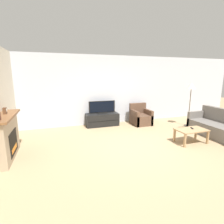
% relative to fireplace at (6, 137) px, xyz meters
% --- Properties ---
extents(ground_plane, '(24.00, 24.00, 0.00)m').
position_rel_fireplace_xyz_m(ground_plane, '(3.20, -0.42, -0.54)').
color(ground_plane, '#9E8460').
extents(wall_back, '(12.00, 0.06, 2.70)m').
position_rel_fireplace_xyz_m(wall_back, '(3.20, 2.27, 0.81)').
color(wall_back, silver).
rests_on(wall_back, ground).
extents(fireplace, '(0.42, 1.45, 1.05)m').
position_rel_fireplace_xyz_m(fireplace, '(0.00, 0.00, 0.00)').
color(fireplace, tan).
rests_on(fireplace, ground).
extents(mantel_clock, '(0.08, 0.11, 0.15)m').
position_rel_fireplace_xyz_m(mantel_clock, '(0.02, 0.15, 0.59)').
color(mantel_clock, brown).
rests_on(mantel_clock, fireplace).
extents(tv_stand, '(1.26, 0.51, 0.48)m').
position_rel_fireplace_xyz_m(tv_stand, '(2.85, 1.95, -0.29)').
color(tv_stand, black).
rests_on(tv_stand, ground).
extents(tv, '(1.03, 0.18, 0.49)m').
position_rel_fireplace_xyz_m(tv, '(2.85, 1.94, 0.17)').
color(tv, black).
rests_on(tv, tv_stand).
extents(armchair, '(0.70, 0.76, 0.82)m').
position_rel_fireplace_xyz_m(armchair, '(4.37, 1.68, -0.26)').
color(armchair, brown).
rests_on(armchair, ground).
extents(coffee_table, '(0.87, 0.52, 0.41)m').
position_rel_fireplace_xyz_m(coffee_table, '(4.84, -0.58, -0.19)').
color(coffee_table, '#A37F56').
rests_on(coffee_table, ground).
extents(remote, '(0.10, 0.15, 0.02)m').
position_rel_fireplace_xyz_m(remote, '(4.91, -0.52, -0.12)').
color(remote, black).
rests_on(remote, coffee_table).
extents(couch, '(0.81, 1.95, 0.87)m').
position_rel_fireplace_xyz_m(couch, '(6.07, -0.48, -0.24)').
color(couch, '#66605B').
rests_on(couch, ground).
extents(floor_lamp, '(0.34, 0.34, 1.66)m').
position_rel_fireplace_xyz_m(floor_lamp, '(6.01, 0.86, 0.90)').
color(floor_lamp, black).
rests_on(floor_lamp, ground).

